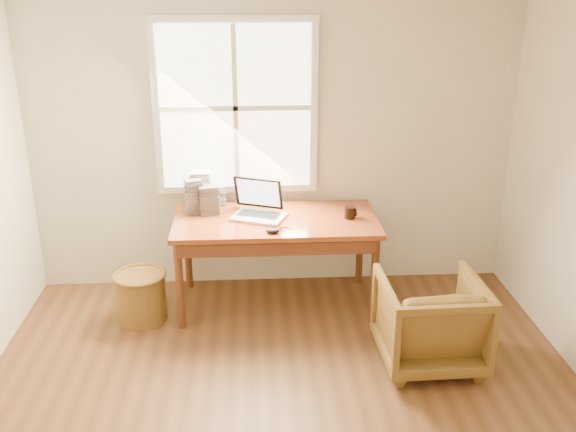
# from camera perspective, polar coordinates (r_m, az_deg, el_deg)

# --- Properties ---
(room_shell) EXTENTS (4.04, 4.54, 2.64)m
(room_shell) POSITION_cam_1_polar(r_m,az_deg,el_deg) (3.31, -0.40, -1.24)
(room_shell) COLOR brown
(room_shell) RESTS_ON ground
(desk) EXTENTS (1.60, 0.80, 0.04)m
(desk) POSITION_cam_1_polar(r_m,az_deg,el_deg) (5.05, -1.09, -0.43)
(desk) COLOR brown
(desk) RESTS_ON room_shell
(armchair) EXTENTS (0.70, 0.72, 0.64)m
(armchair) POSITION_cam_1_polar(r_m,az_deg,el_deg) (4.57, 12.51, -9.09)
(armchair) COLOR brown
(armchair) RESTS_ON room_shell
(wicker_stool) EXTENTS (0.45, 0.45, 0.38)m
(wicker_stool) POSITION_cam_1_polar(r_m,az_deg,el_deg) (5.16, -12.91, -7.06)
(wicker_stool) COLOR brown
(wicker_stool) RESTS_ON room_shell
(laptop) EXTENTS (0.51, 0.52, 0.29)m
(laptop) POSITION_cam_1_polar(r_m,az_deg,el_deg) (5.00, -2.63, 1.34)
(laptop) COLOR #BBBCC3
(laptop) RESTS_ON desk
(mouse) EXTENTS (0.11, 0.07, 0.04)m
(mouse) POSITION_cam_1_polar(r_m,az_deg,el_deg) (4.76, -1.37, -1.33)
(mouse) COLOR black
(mouse) RESTS_ON desk
(coffee_mug) EXTENTS (0.10, 0.10, 0.09)m
(coffee_mug) POSITION_cam_1_polar(r_m,az_deg,el_deg) (5.06, 5.50, 0.31)
(coffee_mug) COLOR black
(coffee_mug) RESTS_ON desk
(cd_stack_a) EXTENTS (0.16, 0.14, 0.31)m
(cd_stack_a) POSITION_cam_1_polar(r_m,az_deg,el_deg) (5.27, -7.74, 2.31)
(cd_stack_a) COLOR silver
(cd_stack_a) RESTS_ON desk
(cd_stack_b) EXTENTS (0.17, 0.16, 0.23)m
(cd_stack_b) POSITION_cam_1_polar(r_m,az_deg,el_deg) (5.15, -7.08, 1.48)
(cd_stack_b) COLOR #26252A
(cd_stack_b) RESTS_ON desk
(cd_stack_c) EXTENTS (0.15, 0.14, 0.28)m
(cd_stack_c) POSITION_cam_1_polar(r_m,az_deg,el_deg) (5.17, -8.38, 1.77)
(cd_stack_c) COLOR gray
(cd_stack_c) RESTS_ON desk
(cd_stack_d) EXTENTS (0.15, 0.14, 0.17)m
(cd_stack_d) POSITION_cam_1_polar(r_m,az_deg,el_deg) (5.35, -6.37, 1.86)
(cd_stack_d) COLOR #B3B7BF
(cd_stack_d) RESTS_ON desk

